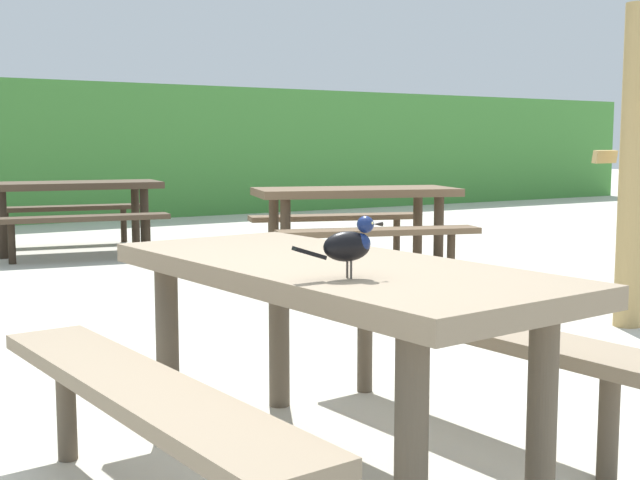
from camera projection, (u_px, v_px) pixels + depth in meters
The scene contains 5 objects.
picnic_table_foreground at pixel (329, 314), 2.86m from camera, with size 1.81×1.86×0.74m.
bird_grackle at pixel (350, 244), 2.47m from camera, with size 0.29×0.09×0.18m.
picnic_table_mid_left at pixel (72, 199), 8.73m from camera, with size 1.96×1.94×0.74m.
picnic_table_far_centre at pixel (355, 208), 7.53m from camera, with size 2.15×2.13×0.74m.
stalk_post_right_side at pixel (634, 167), 5.11m from camera, with size 0.47×0.56×1.98m.
Camera 1 is at (-1.17, -2.25, 1.14)m, focal length 46.73 mm.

